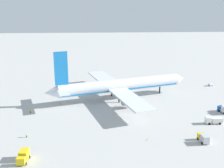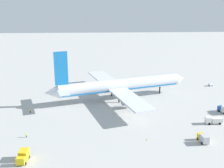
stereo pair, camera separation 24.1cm
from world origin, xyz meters
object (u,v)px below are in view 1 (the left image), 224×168
at_px(traffic_cone_3, 134,76).
at_px(ground_worker_2, 30,111).
at_px(traffic_cone_1, 58,84).
at_px(service_truck_0, 214,120).
at_px(traffic_cone_2, 147,139).
at_px(service_truck_1, 204,138).
at_px(service_truck_2, 224,109).
at_px(ground_worker_1, 27,135).
at_px(airliner, 119,86).
at_px(baggage_cart_0, 210,84).
at_px(service_truck_3, 23,156).
at_px(traffic_cone_0, 163,75).

bearing_deg(traffic_cone_3, ground_worker_2, -132.67).
relative_size(traffic_cone_1, traffic_cone_3, 1.00).
xyz_separation_m(service_truck_0, traffic_cone_2, (-28.34, -12.08, -1.19)).
height_order(service_truck_1, service_truck_2, service_truck_2).
height_order(service_truck_0, ground_worker_1, service_truck_0).
distance_m(airliner, traffic_cone_2, 44.18).
distance_m(traffic_cone_1, traffic_cone_3, 48.45).
bearing_deg(ground_worker_1, service_truck_0, 6.25).
distance_m(baggage_cart_0, traffic_cone_3, 46.26).
bearing_deg(traffic_cone_2, baggage_cart_0, 52.78).
xyz_separation_m(service_truck_0, service_truck_1, (-9.52, -14.61, 0.09)).
xyz_separation_m(baggage_cart_0, traffic_cone_1, (-86.40, 6.58, -0.55)).
bearing_deg(traffic_cone_1, service_truck_1, -50.69).
xyz_separation_m(service_truck_3, traffic_cone_3, (45.77, 95.23, -1.39)).
relative_size(airliner, traffic_cone_2, 128.96).
bearing_deg(traffic_cone_2, ground_worker_1, 174.04).
xyz_separation_m(baggage_cart_0, traffic_cone_2, (-47.05, -61.94, -0.55)).
bearing_deg(ground_worker_1, service_truck_3, -80.07).
distance_m(service_truck_2, traffic_cone_1, 89.39).
distance_m(service_truck_0, traffic_cone_1, 88.15).
relative_size(service_truck_0, baggage_cart_0, 2.19).
bearing_deg(service_truck_0, airliner, 138.23).
relative_size(traffic_cone_0, traffic_cone_3, 1.00).
relative_size(service_truck_1, ground_worker_1, 2.98).
bearing_deg(service_truck_3, traffic_cone_1, 90.05).
relative_size(airliner, traffic_cone_1, 128.96).
bearing_deg(service_truck_0, service_truck_3, -161.12).
distance_m(ground_worker_1, traffic_cone_0, 106.64).
distance_m(service_truck_0, service_truck_2, 13.92).
bearing_deg(traffic_cone_1, airliner, -37.62).
relative_size(service_truck_0, traffic_cone_2, 11.88).
distance_m(baggage_cart_0, ground_worker_2, 99.04).
bearing_deg(traffic_cone_3, traffic_cone_1, -161.15).
bearing_deg(ground_worker_2, service_truck_1, -24.90).
relative_size(baggage_cart_0, traffic_cone_1, 5.41).
bearing_deg(airliner, traffic_cone_1, 142.38).
distance_m(service_truck_3, traffic_cone_1, 79.59).
distance_m(service_truck_1, traffic_cone_1, 91.85).
height_order(traffic_cone_0, traffic_cone_3, same).
relative_size(ground_worker_2, traffic_cone_3, 3.11).
relative_size(service_truck_1, baggage_cart_0, 1.75).
height_order(ground_worker_1, traffic_cone_3, ground_worker_1).
distance_m(service_truck_2, traffic_cone_3, 68.84).
relative_size(service_truck_3, traffic_cone_0, 10.74).
distance_m(ground_worker_2, traffic_cone_2, 53.39).
xyz_separation_m(airliner, ground_worker_2, (-39.27, -15.77, -5.84)).
distance_m(traffic_cone_2, traffic_cone_3, 84.43).
distance_m(ground_worker_1, traffic_cone_2, 42.22).
bearing_deg(traffic_cone_3, traffic_cone_2, -94.41).
relative_size(ground_worker_1, ground_worker_2, 1.02).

